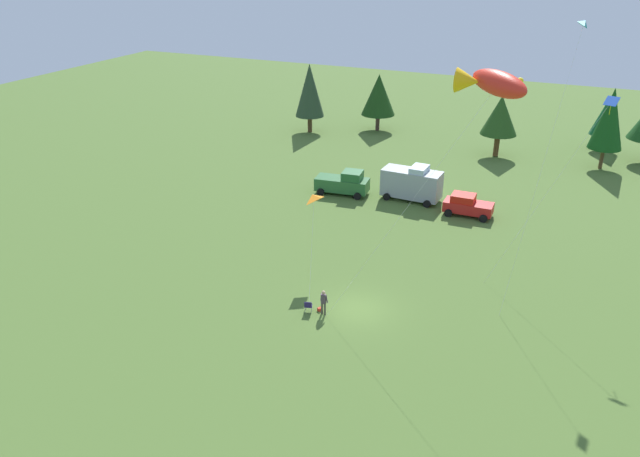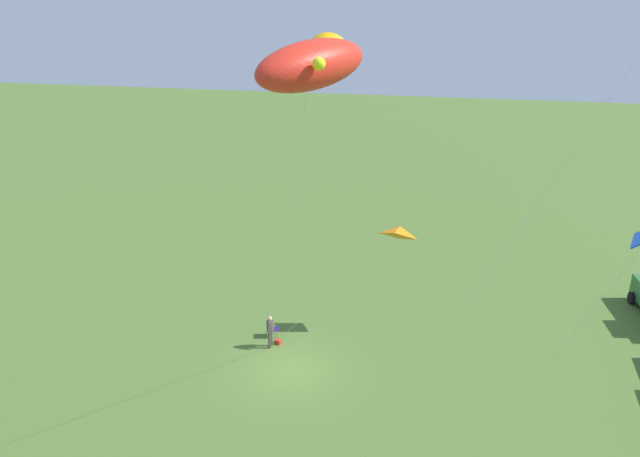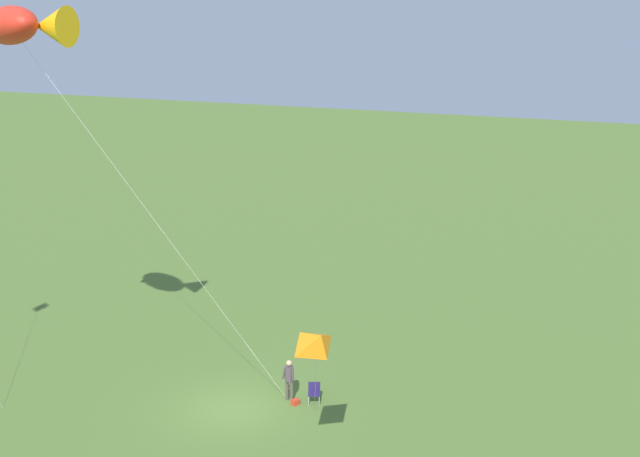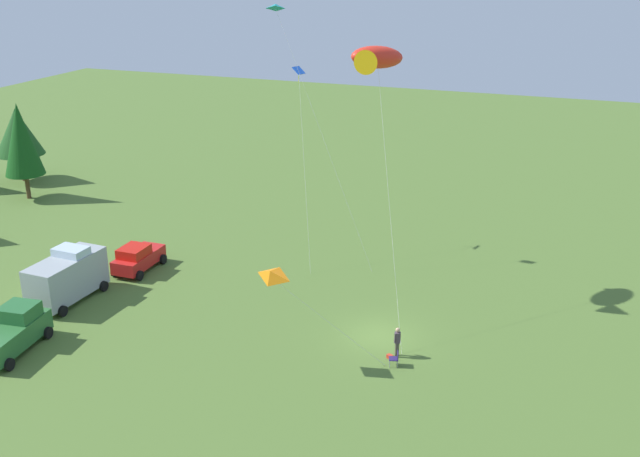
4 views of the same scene
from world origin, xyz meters
TOP-DOWN VIEW (x-y plane):
  - ground_plane at (0.00, 0.00)m, footprint 160.00×160.00m
  - person_kite_flyer at (-1.84, -1.48)m, footprint 0.57×0.39m
  - folding_chair at (-2.84, -1.65)m, footprint 0.61×0.61m
  - backpack_on_grass at (-2.21, -1.19)m, footprint 0.35×0.39m
  - truck_green_flatbed at (-8.57, 18.66)m, footprint 5.19×2.87m
  - van_motorhome_grey at (-2.28, 19.84)m, footprint 5.50×2.81m
  - car_red_sedan at (3.22, 18.32)m, footprint 4.22×2.24m
  - kite_large_fish at (6.48, 2.60)m, footprint 10.57×6.07m
  - kite_delta_orange at (-5.32, 4.42)m, footprint 2.99×6.45m
  - kite_delta_teal at (10.50, 10.69)m, footprint 2.39×8.29m
  - kite_diamond_blue at (12.57, 9.95)m, footprint 6.45×3.59m

SIDE VIEW (x-z plane):
  - ground_plane at x=0.00m, z-range 0.00..0.00m
  - backpack_on_grass at x=-2.21m, z-range 0.00..0.22m
  - folding_chair at x=-2.84m, z-range 0.08..0.90m
  - car_red_sedan at x=3.22m, z-range 0.00..1.89m
  - person_kite_flyer at x=-1.84m, z-range 0.15..1.89m
  - truck_green_flatbed at x=-8.57m, z-range -0.07..2.27m
  - van_motorhome_grey at x=-2.28m, z-range -0.03..3.31m
  - kite_delta_orange at x=-5.32m, z-range 2.45..8.28m
  - kite_diamond_blue at x=12.57m, z-range 5.64..18.71m
  - kite_large_fish at x=6.48m, z-range 7.00..22.69m
  - kite_delta_teal at x=10.50m, z-range 8.39..26.01m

